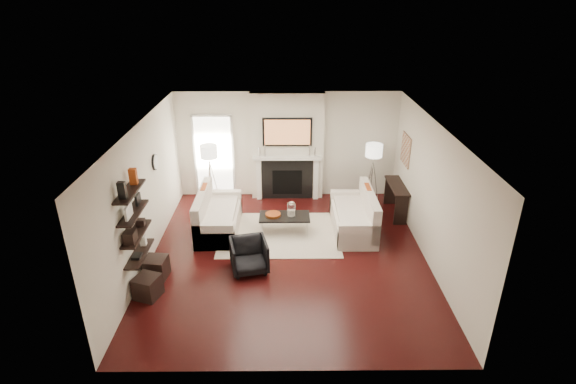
{
  "coord_description": "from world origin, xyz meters",
  "views": [
    {
      "loc": [
        -0.07,
        -7.74,
        4.95
      ],
      "look_at": [
        0.0,
        0.6,
        1.15
      ],
      "focal_mm": 28.0,
      "sensor_mm": 36.0,
      "label": 1
    }
  ],
  "objects_px": {
    "loveseat_right_base": "(353,222)",
    "coffee_table": "(284,216)",
    "lamp_right_shade": "(374,150)",
    "loveseat_left_base": "(219,222)",
    "armchair": "(249,254)",
    "ottoman_near": "(156,268)",
    "lamp_left_shade": "(209,152)"
  },
  "relations": [
    {
      "from": "lamp_left_shade",
      "to": "lamp_right_shade",
      "type": "height_order",
      "value": "same"
    },
    {
      "from": "loveseat_right_base",
      "to": "lamp_right_shade",
      "type": "distance_m",
      "value": 1.86
    },
    {
      "from": "loveseat_left_base",
      "to": "armchair",
      "type": "bearing_deg",
      "value": -63.52
    },
    {
      "from": "armchair",
      "to": "coffee_table",
      "type": "bearing_deg",
      "value": 51.82
    },
    {
      "from": "loveseat_right_base",
      "to": "armchair",
      "type": "bearing_deg",
      "value": -145.14
    },
    {
      "from": "loveseat_left_base",
      "to": "lamp_left_shade",
      "type": "bearing_deg",
      "value": 105.46
    },
    {
      "from": "ottoman_near",
      "to": "lamp_right_shade",
      "type": "bearing_deg",
      "value": 33.5
    },
    {
      "from": "loveseat_left_base",
      "to": "lamp_right_shade",
      "type": "xyz_separation_m",
      "value": [
        3.58,
        1.21,
        1.24
      ]
    },
    {
      "from": "coffee_table",
      "to": "loveseat_right_base",
      "type": "bearing_deg",
      "value": 3.51
    },
    {
      "from": "loveseat_right_base",
      "to": "lamp_right_shade",
      "type": "bearing_deg",
      "value": 64.19
    },
    {
      "from": "armchair",
      "to": "lamp_right_shade",
      "type": "relative_size",
      "value": 1.73
    },
    {
      "from": "loveseat_left_base",
      "to": "ottoman_near",
      "type": "xyz_separation_m",
      "value": [
        -0.94,
        -1.78,
        -0.01
      ]
    },
    {
      "from": "lamp_right_shade",
      "to": "loveseat_left_base",
      "type": "bearing_deg",
      "value": -161.25
    },
    {
      "from": "lamp_left_shade",
      "to": "ottoman_near",
      "type": "bearing_deg",
      "value": -101.89
    },
    {
      "from": "armchair",
      "to": "lamp_right_shade",
      "type": "distance_m",
      "value": 4.09
    },
    {
      "from": "loveseat_left_base",
      "to": "loveseat_right_base",
      "type": "bearing_deg",
      "value": -0.66
    },
    {
      "from": "coffee_table",
      "to": "armchair",
      "type": "relative_size",
      "value": 1.59
    },
    {
      "from": "ottoman_near",
      "to": "loveseat_left_base",
      "type": "bearing_deg",
      "value": 62.05
    },
    {
      "from": "loveseat_left_base",
      "to": "lamp_right_shade",
      "type": "bearing_deg",
      "value": 18.75
    },
    {
      "from": "loveseat_right_base",
      "to": "coffee_table",
      "type": "height_order",
      "value": "same"
    },
    {
      "from": "coffee_table",
      "to": "ottoman_near",
      "type": "distance_m",
      "value": 2.92
    },
    {
      "from": "loveseat_left_base",
      "to": "lamp_right_shade",
      "type": "relative_size",
      "value": 4.5
    },
    {
      "from": "lamp_left_shade",
      "to": "ottoman_near",
      "type": "height_order",
      "value": "lamp_left_shade"
    },
    {
      "from": "loveseat_right_base",
      "to": "lamp_left_shade",
      "type": "bearing_deg",
      "value": 159.96
    },
    {
      "from": "lamp_left_shade",
      "to": "lamp_right_shade",
      "type": "bearing_deg",
      "value": 0.68
    },
    {
      "from": "loveseat_left_base",
      "to": "coffee_table",
      "type": "height_order",
      "value": "same"
    },
    {
      "from": "coffee_table",
      "to": "armchair",
      "type": "bearing_deg",
      "value": -115.17
    },
    {
      "from": "lamp_left_shade",
      "to": "ottoman_near",
      "type": "relative_size",
      "value": 1.0
    },
    {
      "from": "loveseat_right_base",
      "to": "armchair",
      "type": "xyz_separation_m",
      "value": [
        -2.19,
        -1.53,
        0.14
      ]
    },
    {
      "from": "lamp_left_shade",
      "to": "loveseat_left_base",
      "type": "bearing_deg",
      "value": -74.54
    },
    {
      "from": "loveseat_right_base",
      "to": "lamp_right_shade",
      "type": "relative_size",
      "value": 4.5
    },
    {
      "from": "coffee_table",
      "to": "lamp_right_shade",
      "type": "relative_size",
      "value": 2.75
    }
  ]
}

